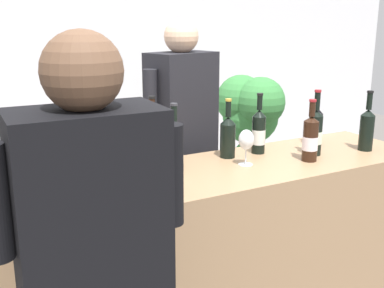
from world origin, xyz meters
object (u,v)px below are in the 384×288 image
(wine_bottle_2, at_px, (259,132))
(wine_glass, at_px, (246,141))
(wine_bottle_3, at_px, (167,167))
(wine_bottle_0, at_px, (174,144))
(wine_bottle_5, at_px, (20,191))
(wine_bottle_7, at_px, (310,138))
(wine_bottle_8, at_px, (316,126))
(person_server, at_px, (182,165))
(wine_bottle_4, at_px, (153,143))
(potted_shrub, at_px, (251,120))
(wine_bottle_1, at_px, (315,132))
(wine_bottle_9, at_px, (228,136))
(wine_bottle_10, at_px, (54,169))
(wine_bottle_6, at_px, (367,128))
(ice_bucket, at_px, (126,162))

(wine_bottle_2, relative_size, wine_glass, 1.82)
(wine_bottle_3, bearing_deg, wine_bottle_0, 58.78)
(wine_bottle_5, relative_size, wine_bottle_7, 0.99)
(wine_bottle_8, xyz_separation_m, person_server, (-0.66, 0.44, -0.27))
(wine_bottle_4, bearing_deg, wine_bottle_8, -2.37)
(wine_bottle_2, bearing_deg, potted_shrub, 56.39)
(wine_bottle_4, bearing_deg, wine_bottle_7, -19.77)
(wine_bottle_8, relative_size, person_server, 0.18)
(wine_bottle_4, distance_m, potted_shrub, 1.79)
(wine_bottle_8, bearing_deg, person_server, 146.18)
(wine_bottle_2, distance_m, person_server, 0.57)
(wine_bottle_5, distance_m, wine_glass, 1.13)
(wine_bottle_2, height_order, wine_bottle_3, wine_bottle_2)
(wine_bottle_7, relative_size, potted_shrub, 0.26)
(wine_bottle_1, bearing_deg, wine_bottle_5, -174.70)
(wine_bottle_9, relative_size, wine_bottle_10, 0.98)
(wine_bottle_6, distance_m, potted_shrub, 1.41)
(wine_bottle_0, bearing_deg, wine_bottle_8, 0.54)
(wine_bottle_0, relative_size, potted_shrub, 0.26)
(potted_shrub, bearing_deg, person_server, -144.95)
(wine_bottle_7, distance_m, wine_bottle_9, 0.43)
(wine_bottle_1, distance_m, wine_bottle_7, 0.13)
(person_server, bearing_deg, wine_bottle_0, -121.09)
(wine_bottle_7, bearing_deg, wine_bottle_8, 42.66)
(wine_bottle_1, xyz_separation_m, wine_bottle_9, (-0.45, 0.18, -0.01))
(wine_glass, distance_m, ice_bucket, 0.63)
(wine_bottle_1, bearing_deg, wine_bottle_8, 46.12)
(wine_bottle_3, xyz_separation_m, potted_shrub, (1.47, 1.47, -0.22))
(wine_bottle_5, bearing_deg, wine_bottle_1, 5.30)
(wine_bottle_1, bearing_deg, wine_bottle_9, 157.48)
(wine_bottle_6, height_order, wine_bottle_10, wine_bottle_6)
(wine_bottle_7, relative_size, wine_bottle_8, 1.05)
(wine_bottle_6, distance_m, wine_bottle_7, 0.42)
(wine_bottle_2, distance_m, wine_glass, 0.24)
(potted_shrub, bearing_deg, wine_bottle_5, -144.74)
(wine_bottle_5, height_order, wine_bottle_10, wine_bottle_10)
(wine_bottle_7, xyz_separation_m, person_server, (-0.41, 0.68, -0.27))
(wine_bottle_4, bearing_deg, wine_bottle_10, -164.70)
(wine_glass, bearing_deg, wine_bottle_7, -16.06)
(wine_bottle_5, bearing_deg, potted_shrub, 35.26)
(wine_bottle_4, bearing_deg, wine_bottle_3, -104.32)
(wine_bottle_1, distance_m, wine_bottle_10, 1.39)
(wine_bottle_4, bearing_deg, wine_bottle_6, -12.66)
(wine_bottle_10, xyz_separation_m, wine_glass, (0.95, -0.04, 0.01))
(wine_bottle_0, distance_m, person_server, 0.60)
(wine_bottle_1, height_order, wine_bottle_4, wine_bottle_4)
(wine_bottle_0, bearing_deg, wine_glass, -20.70)
(wine_bottle_1, bearing_deg, wine_glass, 177.25)
(wine_bottle_8, bearing_deg, potted_shrub, 72.93)
(wine_bottle_5, bearing_deg, wine_bottle_7, 2.70)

